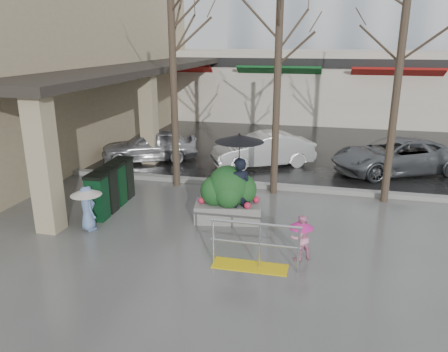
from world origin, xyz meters
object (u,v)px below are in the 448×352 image
at_px(planter, 228,194).
at_px(child_pink, 301,235).
at_px(tree_midwest, 280,16).
at_px(news_boxes, 111,187).
at_px(car_a, 150,145).
at_px(handrail, 253,251).
at_px(car_c, 395,156).
at_px(child_blue, 87,203).
at_px(tree_mideast, 404,29).
at_px(car_b, 263,150).
at_px(woman, 239,172).
at_px(tree_west, 171,23).

bearing_deg(planter, child_pink, -41.35).
relative_size(tree_midwest, news_boxes, 3.12).
bearing_deg(car_a, handrail, 11.72).
bearing_deg(child_pink, planter, -75.37).
bearing_deg(handrail, car_c, 64.55).
distance_m(child_pink, child_blue, 5.31).
relative_size(tree_midwest, child_blue, 6.06).
bearing_deg(car_c, tree_mideast, -37.18).
bearing_deg(planter, car_b, 88.74).
bearing_deg(tree_midwest, woman, -103.37).
xyz_separation_m(handrail, child_blue, (-4.36, 0.95, 0.34)).
distance_m(child_pink, car_b, 7.41).
height_order(tree_mideast, child_pink, tree_mideast).
height_order(child_pink, car_b, car_b).
relative_size(news_boxes, car_c, 0.49).
height_order(tree_midwest, car_a, tree_midwest).
height_order(car_b, car_c, same).
bearing_deg(tree_west, news_boxes, -115.90).
xyz_separation_m(planter, car_c, (4.86, 5.62, -0.09)).
height_order(child_pink, car_c, car_c).
relative_size(handrail, car_b, 0.50).
relative_size(child_blue, news_boxes, 0.52).
height_order(tree_mideast, car_b, tree_mideast).
height_order(tree_west, car_b, tree_west).
xyz_separation_m(handrail, car_c, (3.80, 7.98, 0.25)).
height_order(tree_west, tree_midwest, tree_midwest).
bearing_deg(tree_mideast, tree_west, -180.00).
xyz_separation_m(handrail, car_b, (-0.95, 7.77, 0.25)).
relative_size(tree_west, child_blue, 5.89).
distance_m(tree_west, news_boxes, 5.16).
bearing_deg(tree_west, car_a, 127.45).
height_order(child_blue, car_a, car_a).
distance_m(child_pink, car_a, 9.34).
distance_m(woman, car_c, 7.35).
height_order(tree_mideast, planter, tree_mideast).
xyz_separation_m(woman, car_a, (-4.64, 5.20, -0.76)).
height_order(tree_west, news_boxes, tree_west).
relative_size(tree_mideast, child_pink, 6.37).
bearing_deg(child_blue, handrail, -152.45).
bearing_deg(woman, news_boxes, -24.63).
bearing_deg(news_boxes, tree_west, 61.73).
bearing_deg(car_b, news_boxes, -62.32).
xyz_separation_m(planter, car_a, (-4.33, 5.10, -0.09)).
height_order(planter, news_boxes, planter).
distance_m(tree_west, tree_mideast, 6.50).
bearing_deg(child_blue, woman, -120.15).
bearing_deg(tree_west, woman, -44.39).
xyz_separation_m(tree_midwest, car_c, (3.96, 3.18, -4.60)).
distance_m(car_a, car_c, 9.21).
bearing_deg(handrail, tree_west, 124.99).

